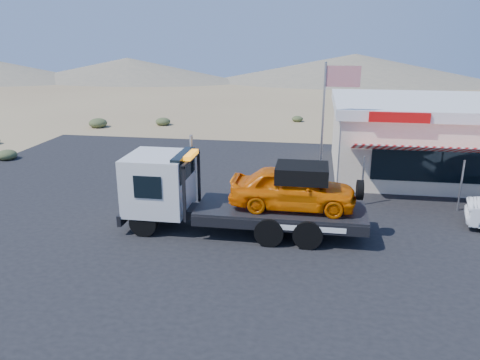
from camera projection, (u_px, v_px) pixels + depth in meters
The scene contains 7 objects.
ground at pixel (197, 226), 18.31m from camera, with size 120.00×120.00×0.00m, color #886C4D.
asphalt_lot at pixel (258, 202), 20.82m from camera, with size 32.00×24.00×0.02m, color black.
tow_truck at pixel (237, 191), 17.36m from camera, with size 8.89×2.64×2.97m.
jerky_store at pixel (432, 137), 24.56m from camera, with size 10.40×9.97×3.90m.
flagpole at pixel (328, 114), 20.66m from camera, with size 1.55×0.10×6.00m.
desert_scrub at pixel (38, 143), 30.48m from camera, with size 28.33×31.13×0.77m.
distant_hills at pixel (223, 69), 71.14m from camera, with size 126.00×48.00×4.20m.
Camera 1 is at (4.34, -16.44, 7.21)m, focal length 35.00 mm.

